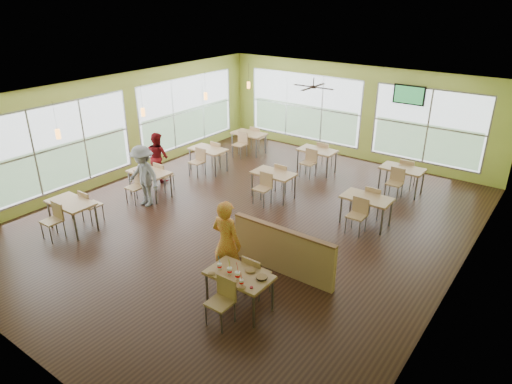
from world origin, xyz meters
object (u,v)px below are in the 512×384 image
half_wall_divider (283,251)px  man_plaid (227,243)px  main_table (239,279)px  food_basket (262,278)px

half_wall_divider → man_plaid: size_ratio=1.33×
half_wall_divider → main_table: bearing=-90.0°
main_table → half_wall_divider: size_ratio=0.63×
main_table → food_basket: main_table is taller
main_table → food_basket: bearing=15.2°
half_wall_divider → man_plaid: man_plaid is taller
main_table → food_basket: 0.46m
food_basket → half_wall_divider: bearing=107.5°
food_basket → man_plaid: bearing=160.3°
half_wall_divider → food_basket: (0.42, -1.34, 0.25)m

